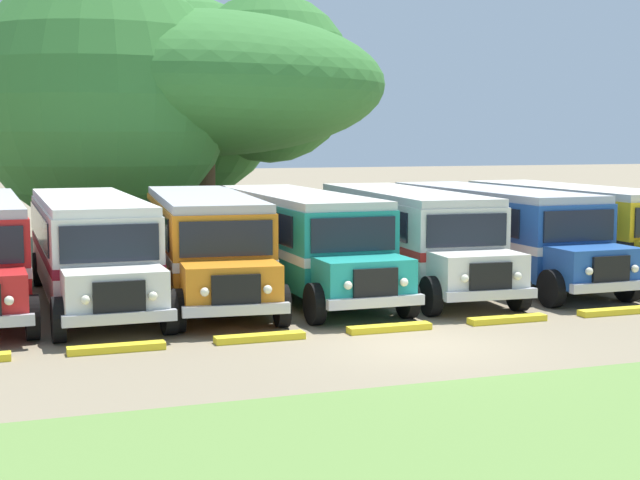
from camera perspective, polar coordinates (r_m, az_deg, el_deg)
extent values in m
plane|color=#84755B|center=(20.09, 6.01, -6.42)|extent=(220.00, 220.00, 0.00)
cube|color=black|center=(26.59, -17.87, 0.90)|extent=(0.21, 8.00, 0.80)
sphere|color=#EAE5C6|center=(20.36, -18.50, -3.54)|extent=(0.20, 0.20, 0.20)
cylinder|color=black|center=(21.35, -17.19, -4.54)|extent=(0.30, 1.01, 1.00)
cylinder|color=black|center=(29.44, -18.16, -1.64)|extent=(0.30, 1.01, 1.00)
cube|color=silver|center=(25.98, -13.97, -0.21)|extent=(2.56, 9.22, 2.10)
cube|color=maroon|center=(26.00, -13.96, -0.57)|extent=(2.59, 9.24, 0.24)
cube|color=black|center=(26.38, -11.32, 1.05)|extent=(0.09, 8.00, 0.80)
cube|color=black|center=(26.13, -16.84, 0.85)|extent=(0.09, 8.00, 0.80)
cube|color=silver|center=(25.88, -14.04, 2.35)|extent=(2.48, 9.12, 0.22)
cube|color=silver|center=(20.83, -12.45, -3.21)|extent=(2.21, 1.41, 1.05)
cube|color=black|center=(20.10, -12.18, -3.47)|extent=(1.10, 0.11, 0.70)
cube|color=#B7B7BC|center=(20.14, -12.14, -4.70)|extent=(2.40, 0.22, 0.24)
cube|color=black|center=(21.35, -12.74, -0.21)|extent=(2.20, 0.07, 0.84)
cube|color=maroon|center=(30.57, -14.84, 0.53)|extent=(0.90, 0.07, 1.30)
sphere|color=#EAE5C6|center=(20.16, -10.19, -3.40)|extent=(0.20, 0.20, 0.20)
sphere|color=#EAE5C6|center=(19.98, -14.16, -3.58)|extent=(0.20, 0.20, 0.20)
cylinder|color=black|center=(21.20, -9.22, -4.42)|extent=(0.29, 1.00, 1.00)
cylinder|color=black|center=(20.91, -15.72, -4.72)|extent=(0.29, 1.00, 1.00)
cylinder|color=black|center=(29.20, -12.17, -1.53)|extent=(0.29, 1.00, 1.00)
cylinder|color=black|center=(28.99, -16.88, -1.72)|extent=(0.29, 1.00, 1.00)
cube|color=orange|center=(26.52, -7.18, 0.06)|extent=(3.34, 9.39, 2.10)
cube|color=white|center=(26.54, -7.18, -0.30)|extent=(3.38, 9.42, 0.24)
cube|color=black|center=(26.95, -4.59, 1.26)|extent=(0.78, 7.97, 0.80)
cube|color=black|center=(26.65, -9.99, 1.13)|extent=(0.78, 7.97, 0.80)
cube|color=#B2B2B7|center=(26.42, -7.22, 2.56)|extent=(3.26, 9.29, 0.22)
cube|color=orange|center=(21.39, -5.46, -2.84)|extent=(2.32, 1.60, 1.05)
cube|color=black|center=(20.66, -5.16, -3.09)|extent=(1.10, 0.20, 0.70)
cube|color=#B7B7BC|center=(20.70, -5.13, -4.28)|extent=(2.41, 0.42, 0.24)
cube|color=black|center=(21.91, -5.75, 0.08)|extent=(2.20, 0.26, 0.84)
cube|color=white|center=(31.10, -8.20, 0.77)|extent=(0.90, 0.14, 1.30)
sphere|color=#EAE5C6|center=(20.73, -3.22, -3.04)|extent=(0.20, 0.20, 0.20)
sphere|color=#EAE5C6|center=(20.52, -7.07, -3.18)|extent=(0.20, 0.20, 0.20)
cylinder|color=black|center=(21.78, -2.36, -4.05)|extent=(0.37, 1.02, 1.00)
cylinder|color=black|center=(21.43, -8.67, -4.29)|extent=(0.37, 1.02, 1.00)
cylinder|color=black|center=(29.76, -5.55, -1.27)|extent=(0.37, 1.02, 1.00)
cylinder|color=black|center=(29.51, -10.17, -1.41)|extent=(0.37, 1.02, 1.00)
cube|color=teal|center=(27.14, -1.52, 0.25)|extent=(2.51, 9.20, 2.10)
cube|color=white|center=(27.15, -1.52, -0.10)|extent=(2.54, 9.22, 0.24)
cube|color=black|center=(27.78, 0.78, 1.43)|extent=(0.05, 8.00, 0.80)
cube|color=black|center=(27.01, -4.28, 1.27)|extent=(0.05, 8.00, 0.80)
cube|color=beige|center=(27.04, -1.53, 2.70)|extent=(2.43, 9.10, 0.22)
cube|color=teal|center=(22.26, 2.68, -2.46)|extent=(2.20, 1.40, 1.05)
cube|color=black|center=(21.58, 3.42, -2.67)|extent=(1.10, 0.10, 0.70)
cube|color=#B7B7BC|center=(21.61, 3.45, -3.81)|extent=(2.40, 0.20, 0.24)
cube|color=black|center=(22.74, 2.06, 0.34)|extent=(2.20, 0.06, 0.84)
cube|color=white|center=(31.55, -4.10, 0.90)|extent=(0.90, 0.06, 1.30)
sphere|color=#EAE5C6|center=(21.81, 5.17, -2.59)|extent=(0.20, 0.20, 0.20)
sphere|color=#EAE5C6|center=(21.27, 1.73, -2.79)|extent=(0.20, 0.20, 0.20)
cylinder|color=black|center=(22.91, 5.37, -3.56)|extent=(0.28, 1.00, 1.00)
cylinder|color=black|center=(22.02, -0.32, -3.93)|extent=(0.28, 1.00, 1.00)
cylinder|color=black|center=(30.46, -1.10, -1.07)|extent=(0.28, 1.00, 1.00)
cylinder|color=black|center=(29.80, -5.48, -1.26)|extent=(0.28, 1.00, 1.00)
cube|color=silver|center=(28.34, 5.06, 0.49)|extent=(3.08, 9.34, 2.10)
cube|color=red|center=(28.36, 5.06, 0.15)|extent=(3.11, 9.36, 0.24)
cube|color=black|center=(29.04, 7.20, 1.59)|extent=(0.55, 7.99, 0.80)
cube|color=black|center=(28.15, 2.43, 1.49)|extent=(0.55, 7.99, 0.80)
cube|color=beige|center=(28.25, 5.08, 2.83)|extent=(2.99, 9.24, 0.22)
cube|color=silver|center=(23.56, 9.62, -2.05)|extent=(2.28, 1.54, 1.05)
cube|color=black|center=(22.90, 10.41, -2.24)|extent=(1.10, 0.17, 0.70)
cube|color=#B7B7BC|center=(22.93, 10.43, -3.32)|extent=(2.41, 0.35, 0.24)
cube|color=black|center=(24.04, 8.98, 0.59)|extent=(2.20, 0.20, 0.84)
cube|color=red|center=(32.69, 2.19, 1.10)|extent=(0.90, 0.12, 1.30)
sphere|color=#EAE5C6|center=(23.17, 12.02, -2.18)|extent=(0.20, 0.20, 0.20)
sphere|color=#EAE5C6|center=(22.56, 8.86, -2.35)|extent=(0.20, 0.20, 0.20)
cylinder|color=black|center=(24.26, 12.06, -3.12)|extent=(0.34, 1.02, 1.00)
cylinder|color=black|center=(23.25, 6.81, -3.43)|extent=(0.34, 1.02, 1.00)
cylinder|color=black|center=(31.67, 5.15, -0.81)|extent=(0.34, 1.02, 1.00)
cylinder|color=black|center=(30.90, 0.99, -0.96)|extent=(0.34, 1.02, 1.00)
cube|color=#23519E|center=(29.82, 10.38, 0.70)|extent=(2.61, 9.23, 2.10)
cube|color=silver|center=(29.84, 10.37, 0.38)|extent=(2.64, 9.25, 0.24)
cube|color=black|center=(30.69, 12.16, 1.75)|extent=(0.13, 8.00, 0.80)
cube|color=black|center=(29.42, 7.96, 1.64)|extent=(0.13, 8.00, 0.80)
cube|color=#B2B2B7|center=(29.73, 10.42, 2.92)|extent=(2.52, 9.13, 0.22)
cube|color=#23519E|center=(25.49, 16.38, -1.59)|extent=(2.22, 1.43, 1.05)
cube|color=black|center=(24.90, 17.39, -1.75)|extent=(1.10, 0.11, 0.70)
cube|color=#B7B7BC|center=(24.93, 17.41, -2.74)|extent=(2.40, 0.23, 0.24)
cube|color=black|center=(25.91, 15.57, 0.84)|extent=(2.20, 0.09, 0.84)
cube|color=silver|center=(33.88, 6.42, 1.25)|extent=(0.90, 0.07, 1.30)
sphere|color=#EAE5C6|center=(25.29, 18.72, -1.67)|extent=(0.20, 0.20, 0.20)
sphere|color=#EAE5C6|center=(24.44, 16.15, -1.85)|extent=(0.20, 0.20, 0.20)
cylinder|color=black|center=(26.36, 18.32, -2.55)|extent=(0.29, 1.00, 1.00)
cylinder|color=black|center=(24.96, 13.98, -2.90)|extent=(0.29, 1.00, 1.00)
cylinder|color=black|center=(33.12, 9.51, -0.56)|extent=(0.29, 1.00, 1.00)
cylinder|color=black|center=(32.01, 5.77, -0.74)|extent=(0.29, 1.00, 1.00)
cube|color=yellow|center=(31.65, 14.99, 0.91)|extent=(2.65, 9.24, 2.10)
cube|color=black|center=(31.66, 14.98, 0.60)|extent=(2.68, 9.26, 0.24)
cube|color=black|center=(32.60, 16.53, 1.89)|extent=(0.17, 8.00, 0.80)
cube|color=black|center=(31.14, 12.79, 1.80)|extent=(0.17, 8.00, 0.80)
cube|color=beige|center=(31.56, 15.05, 3.00)|extent=(2.57, 9.14, 0.22)
cube|color=black|center=(35.51, 10.69, 1.41)|extent=(0.90, 0.07, 1.30)
cylinder|color=black|center=(34.89, 13.71, -0.31)|extent=(0.30, 1.00, 1.00)
cylinder|color=black|center=(33.61, 10.32, -0.48)|extent=(0.30, 1.00, 1.00)
cube|color=yellow|center=(19.83, -12.34, -6.49)|extent=(2.00, 0.36, 0.15)
cube|color=yellow|center=(20.41, -3.70, -5.98)|extent=(2.00, 0.36, 0.15)
cube|color=yellow|center=(21.42, 4.27, -5.40)|extent=(2.00, 0.36, 0.15)
cube|color=yellow|center=(22.81, 11.39, -4.79)|extent=(2.00, 0.36, 0.15)
cube|color=yellow|center=(24.50, 17.60, -4.19)|extent=(2.00, 0.36, 0.15)
cylinder|color=brown|center=(39.75, -7.14, 3.05)|extent=(1.01, 1.01, 4.37)
ellipsoid|color=#33702D|center=(39.75, -7.23, 9.45)|extent=(15.62, 13.43, 5.99)
sphere|color=#33702D|center=(41.97, -3.11, 9.85)|extent=(7.49, 7.49, 7.49)
sphere|color=#33702D|center=(37.72, -13.21, 8.43)|extent=(10.13, 10.13, 10.13)
sphere|color=#33702D|center=(44.34, -8.52, 8.59)|extent=(9.52, 9.52, 9.52)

